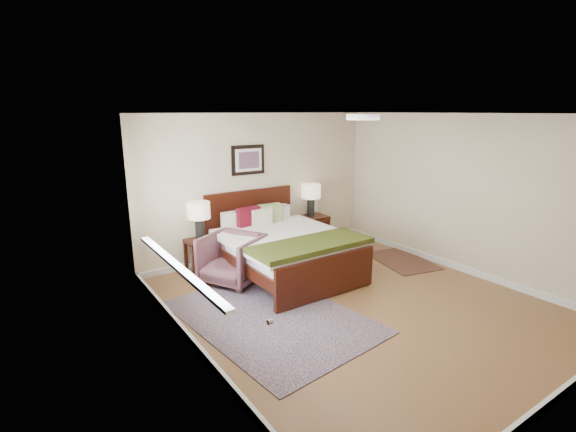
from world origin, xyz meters
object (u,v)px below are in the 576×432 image
Objects in this scene: nightstand_right at (311,228)px; armchair at (232,259)px; lamp_left at (199,213)px; nightstand_left at (201,247)px; lamp_right at (311,194)px; bed at (283,241)px; rug_persian at (271,317)px.

armchair reaches higher than nightstand_right.
armchair is (0.20, -0.70, -0.59)m from lamp_left.
lamp_right is (2.22, 0.02, 0.62)m from nightstand_left.
nightstand_left is 2.31m from lamp_right.
lamp_left is at bearing 179.68° from nightstand_right.
bed is 3.60× the size of lamp_left.
lamp_right is at bearing 35.27° from bed.
armchair is (-0.81, 0.15, -0.17)m from bed.
bed is 0.85m from armchair.
nightstand_left is 2.00m from rug_persian.
lamp_right reaches higher than nightstand_left.
rug_persian is (0.10, -1.96, -0.41)m from nightstand_left.
bed is 2.68× the size of armchair.
armchair is at bearing 79.46° from rug_persian.
lamp_right reaches higher than nightstand_right.
nightstand_right is 2.91m from rug_persian.
armchair is at bearing -73.84° from lamp_left.
rug_persian is (-0.10, -1.28, -0.37)m from armchair.
lamp_left is at bearing 167.03° from armchair.
bed is 3.60× the size of lamp_right.
nightstand_right is 2.13m from armchair.
armchair is (0.20, -0.68, -0.04)m from nightstand_left.
lamp_right is 2.24m from armchair.
nightstand_right is 0.67m from lamp_right.
rug_persian is (-0.92, -1.12, -0.54)m from bed.
lamp_right is (1.20, 0.85, 0.49)m from bed.
bed reaches higher than rug_persian.
nightstand_left is 2.22m from nightstand_right.
nightstand_right is at bearing 79.66° from armchair.
rug_persian is at bearing -129.18° from bed.
bed reaches higher than nightstand_right.
lamp_right is at bearing 79.97° from armchair.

